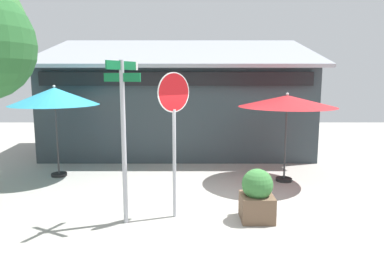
# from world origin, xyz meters

# --- Properties ---
(ground_plane) EXTENTS (28.00, 28.00, 0.10)m
(ground_plane) POSITION_xyz_m (0.00, 0.00, -0.05)
(ground_plane) COLOR #9E9B93
(cafe_building) EXTENTS (9.82, 4.62, 4.41)m
(cafe_building) POSITION_xyz_m (-0.73, 5.79, 1.67)
(cafe_building) COLOR #333D42
(cafe_building) RESTS_ON ground
(street_sign_post) EXTENTS (0.76, 0.82, 3.16)m
(street_sign_post) POSITION_xyz_m (-1.53, -0.80, 1.92)
(street_sign_post) COLOR #A8AAB2
(street_sign_post) RESTS_ON ground
(stop_sign) EXTENTS (0.59, 0.54, 2.95)m
(stop_sign) POSITION_xyz_m (-0.58, -0.52, 2.06)
(stop_sign) COLOR #A8AAB2
(stop_sign) RESTS_ON ground
(patio_umbrella_teal_left) EXTENTS (2.45, 2.45, 2.63)m
(patio_umbrella_teal_left) POSITION_xyz_m (-4.09, 2.38, 2.30)
(patio_umbrella_teal_left) COLOR black
(patio_umbrella_teal_left) RESTS_ON ground
(patio_umbrella_crimson_center) EXTENTS (2.59, 2.59, 2.44)m
(patio_umbrella_crimson_center) POSITION_xyz_m (2.32, 1.90, 2.19)
(patio_umbrella_crimson_center) COLOR black
(patio_umbrella_crimson_center) RESTS_ON ground
(sidewalk_planter) EXTENTS (0.64, 0.64, 1.05)m
(sidewalk_planter) POSITION_xyz_m (1.08, -0.67, 0.51)
(sidewalk_planter) COLOR brown
(sidewalk_planter) RESTS_ON ground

